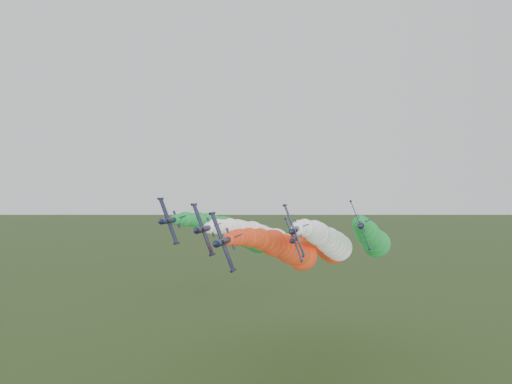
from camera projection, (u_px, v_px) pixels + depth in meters
The scene contains 6 objects.
jet_lead at pixel (286, 249), 122.09m from camera, with size 11.97×72.73×18.76m.
jet_inner_left at pixel (268, 240), 132.30m from camera, with size 11.69×72.45×18.48m.
jet_inner_right at pixel (328, 241), 132.70m from camera, with size 11.73×72.48×18.52m.
jet_outer_left at pixel (240, 233), 142.79m from camera, with size 11.74×72.50×18.53m.
jet_outer_right at pixel (371, 237), 137.90m from camera, with size 11.96×72.72×18.75m.
jet_trail at pixel (324, 246), 149.61m from camera, with size 11.77×72.53×18.56m.
Camera 1 is at (10.57, -88.14, 47.89)m, focal length 35.00 mm.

